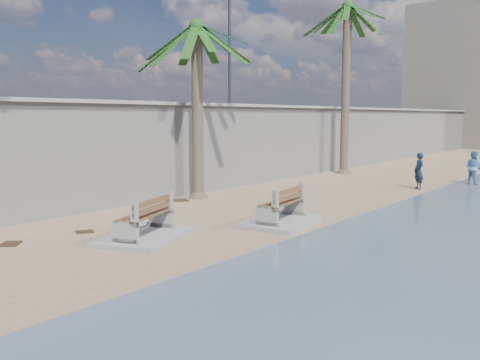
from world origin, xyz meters
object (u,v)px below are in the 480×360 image
Objects in this scene: person_a at (419,168)px; person_b at (473,166)px; bench_far at (281,209)px; palm_mid at (197,29)px; palm_back at (348,9)px; bench_near at (145,222)px.

person_b is at bearing 108.87° from person_a.
palm_mid is (-5.10, 1.92, 5.80)m from bench_far.
palm_back is 5.42× the size of person_a.
palm_mid is 10.87m from person_a.
palm_mid reaches higher than bench_near.
person_b is (3.56, 16.22, 0.40)m from bench_near.
person_a is (5.25, -3.34, -7.70)m from palm_back.
bench_near is 16.61m from person_b.
palm_back reaches higher than person_b.
person_b is (1.39, 3.03, -0.04)m from person_a.
bench_far is 15.92m from palm_back.
palm_back is at bearing -168.91° from person_a.
palm_back is at bearing 19.48° from person_b.
person_a is (2.17, 13.19, 0.44)m from bench_near.
bench_far is 0.28× the size of palm_back.
bench_near is at bearing -113.66° from bench_far.
bench_near is 1.69× the size of person_b.
bench_near is at bearing -79.45° from palm_back.
palm_back is at bearing 100.55° from bench_near.
palm_back is 10.20m from person_b.
bench_far is 0.37× the size of palm_mid.
bench_far is at bearing -49.75° from person_a.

